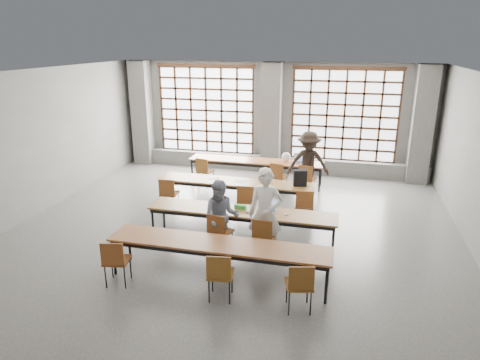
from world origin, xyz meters
name	(u,v)px	position (x,y,z in m)	size (l,w,h in m)	color
floor	(228,239)	(0.00, 0.00, 0.00)	(11.00, 11.00, 0.00)	#51514E
ceiling	(226,75)	(0.00, 0.00, 3.50)	(11.00, 11.00, 0.00)	silver
wall_back	(273,117)	(0.00, 5.50, 1.75)	(10.00, 10.00, 0.00)	#5D5D5B
wall_front	(58,327)	(0.00, -5.50, 1.75)	(10.00, 10.00, 0.00)	#5D5D5B
wall_left	(21,148)	(-5.00, 0.00, 1.75)	(11.00, 11.00, 0.00)	#5D5D5B
column_left	(142,113)	(-4.50, 5.22, 1.75)	(0.60, 0.55, 3.50)	#565653
column_mid	(272,119)	(0.00, 5.22, 1.75)	(0.60, 0.55, 3.50)	#565653
column_right	(422,125)	(4.50, 5.22, 1.75)	(0.60, 0.55, 3.50)	#565653
window_left	(206,110)	(-2.25, 5.42, 1.90)	(3.32, 0.12, 3.00)	white
window_right	(344,116)	(2.25, 5.42, 1.90)	(3.32, 0.12, 3.00)	white
sill_ledge	(271,163)	(0.00, 5.30, 0.25)	(9.80, 0.35, 0.50)	#565653
desk_row_a	(256,162)	(-0.21, 3.85, 0.66)	(4.00, 0.70, 0.73)	brown
desk_row_b	(236,184)	(-0.28, 1.79, 0.66)	(4.00, 0.70, 0.73)	brown
desk_row_c	(242,213)	(0.33, -0.07, 0.66)	(4.00, 0.70, 0.73)	brown
desk_row_d	(218,246)	(0.29, -1.65, 0.66)	(4.00, 0.70, 0.73)	brown
chair_back_left	(204,169)	(-1.63, 3.23, 0.54)	(0.50, 0.50, 0.88)	brown
chair_back_mid	(278,174)	(0.57, 3.23, 0.54)	(0.51, 0.52, 0.88)	brown
chair_back_right	(307,177)	(1.37, 3.23, 0.54)	(0.51, 0.51, 0.88)	brown
chair_mid_left	(168,191)	(-1.87, 1.16, 0.54)	(0.45, 0.46, 0.88)	brown
chair_mid_centre	(246,198)	(0.13, 1.16, 0.54)	(0.44, 0.44, 0.88)	brown
chair_mid_right	(305,203)	(1.53, 1.16, 0.54)	(0.44, 0.45, 0.88)	maroon
chair_front_left	(219,229)	(0.01, -0.70, 0.54)	(0.50, 0.50, 0.88)	brown
chair_front_right	(264,234)	(0.92, -0.70, 0.54)	(0.45, 0.45, 0.88)	brown
chair_near_left	(115,258)	(-1.40, -2.28, 0.54)	(0.49, 0.50, 0.88)	brown
chair_near_mid	(220,272)	(0.50, -2.28, 0.54)	(0.48, 0.48, 0.88)	brown
chair_near_right	(300,282)	(1.81, -2.27, 0.54)	(0.51, 0.51, 0.88)	brown
student_male	(265,214)	(0.93, -0.57, 0.92)	(0.67, 0.44, 1.83)	silver
student_female	(221,217)	(0.03, -0.57, 0.76)	(0.74, 0.58, 1.52)	#172547
student_back	(308,163)	(1.39, 3.35, 0.89)	(1.15, 0.66, 1.78)	black
laptop_front	(269,208)	(0.88, 0.04, 0.79)	(0.38, 0.33, 0.26)	#AFAFB4
laptop_back	(301,160)	(1.11, 3.96, 0.79)	(0.45, 0.42, 0.26)	#B6B6BB
mouse	(286,214)	(1.28, -0.09, 0.75)	(0.10, 0.06, 0.04)	white
green_box	(240,207)	(0.28, 0.01, 0.78)	(0.25, 0.09, 0.09)	#2E8E33
phone	(249,213)	(0.51, -0.17, 0.74)	(0.13, 0.06, 0.01)	black
paper_sheet_a	(214,179)	(-0.88, 1.84, 0.73)	(0.30, 0.21, 0.00)	white
paper_sheet_c	(240,181)	(-0.18, 1.79, 0.73)	(0.30, 0.21, 0.00)	white
backpack	(300,178)	(1.32, 1.84, 0.93)	(0.32, 0.20, 0.40)	black
plastic_bag	(286,157)	(0.69, 3.90, 0.87)	(0.26, 0.21, 0.29)	white
red_pouch	(117,258)	(-1.41, -2.20, 0.50)	(0.20, 0.08, 0.06)	red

